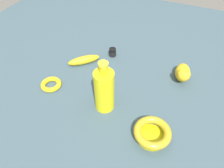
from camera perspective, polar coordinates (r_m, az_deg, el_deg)
The scene contains 7 objects.
ground at distance 0.92m, azimuth -0.00°, elevation -1.76°, with size 2.00×2.00×0.00m, color #384C56.
bottle_tall at distance 0.79m, azimuth -2.14°, elevation -1.67°, with size 0.08×0.08×0.23m.
nail_polish_jar at distance 1.10m, azimuth 0.14°, elevation 8.70°, with size 0.04×0.04×0.04m.
bowl at distance 0.77m, azimuth 10.95°, elevation -13.05°, with size 0.13×0.13×0.05m.
bangle at distance 0.97m, azimuth -16.31°, elevation -0.09°, with size 0.09×0.09×0.02m, color yellow.
banana at distance 1.05m, azimuth -7.66°, elevation 6.50°, with size 0.16×0.04×0.04m, color gold.
cat_figurine at distance 1.00m, azimuth 18.83°, elevation 2.89°, with size 0.15×0.08×0.09m.
Camera 1 is at (-0.57, -0.25, 0.68)m, focal length 33.43 mm.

